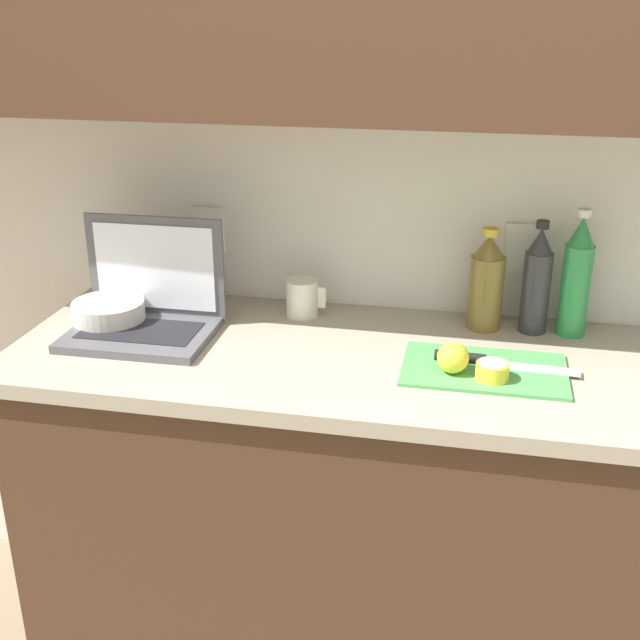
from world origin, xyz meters
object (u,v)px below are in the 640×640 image
at_px(knife, 480,360).
at_px(bottle_green_soda, 576,278).
at_px(measuring_cup, 302,298).
at_px(bowl_white, 109,315).
at_px(lemon_whole_beside, 453,358).
at_px(bottle_water_clear, 486,283).
at_px(lemon_half_cut, 492,371).
at_px(laptop, 147,306).
at_px(cutting_board, 484,370).
at_px(bottle_oil_tall, 537,282).

xyz_separation_m(knife, bottle_green_soda, (0.20, 0.23, 0.12)).
relative_size(measuring_cup, bowl_white, 0.59).
xyz_separation_m(lemon_whole_beside, bottle_water_clear, (0.06, 0.28, 0.07)).
distance_m(lemon_half_cut, bottle_green_soda, 0.37).
xyz_separation_m(laptop, bottle_green_soda, (0.98, 0.19, 0.08)).
relative_size(knife, bottle_water_clear, 1.24).
height_order(cutting_board, bowl_white, bowl_white).
bearing_deg(laptop, lemon_whole_beside, -8.49).
relative_size(bottle_water_clear, bowl_white, 1.44).
bearing_deg(lemon_half_cut, bottle_oil_tall, 73.03).
relative_size(lemon_half_cut, bottle_oil_tall, 0.25).
bearing_deg(bottle_oil_tall, cutting_board, -113.18).
xyz_separation_m(bottle_water_clear, bowl_white, (-0.88, -0.19, -0.08)).
distance_m(lemon_half_cut, bottle_oil_tall, 0.33).
bearing_deg(lemon_half_cut, cutting_board, 107.97).
bearing_deg(cutting_board, lemon_whole_beside, -152.39).
height_order(laptop, bottle_green_soda, bottle_green_soda).
distance_m(knife, bottle_oil_tall, 0.28).
distance_m(bottle_green_soda, bottle_oil_tall, 0.09).
bearing_deg(lemon_half_cut, bowl_white, 172.94).
xyz_separation_m(cutting_board, bottle_green_soda, (0.19, 0.25, 0.14)).
bearing_deg(bottle_green_soda, laptop, -169.30).
bearing_deg(lemon_whole_beside, bowl_white, 173.21).
relative_size(knife, lemon_whole_beside, 4.59).
distance_m(laptop, bottle_water_clear, 0.81).
distance_m(bottle_water_clear, bowl_white, 0.90).
distance_m(knife, lemon_half_cut, 0.07).
bearing_deg(bottle_green_soda, bottle_oil_tall, 180.00).
distance_m(laptop, knife, 0.78).
bearing_deg(laptop, bottle_oil_tall, 10.96).
bearing_deg(bottle_oil_tall, laptop, -168.29).
relative_size(lemon_whole_beside, bowl_white, 0.39).
distance_m(cutting_board, lemon_half_cut, 0.06).
bearing_deg(bottle_oil_tall, lemon_whole_beside, -121.36).
relative_size(laptop, bottle_oil_tall, 1.26).
relative_size(lemon_whole_beside, measuring_cup, 0.66).
bearing_deg(lemon_whole_beside, knife, 43.99).
distance_m(cutting_board, measuring_cup, 0.51).
xyz_separation_m(cutting_board, bottle_oil_tall, (0.11, 0.25, 0.12)).
xyz_separation_m(laptop, bottle_water_clear, (0.78, 0.19, 0.05)).
distance_m(cutting_board, bowl_white, 0.89).
height_order(lemon_whole_beside, bottle_oil_tall, bottle_oil_tall).
distance_m(lemon_whole_beside, bottle_oil_tall, 0.34).
bearing_deg(knife, lemon_half_cut, -67.79).
distance_m(laptop, bowl_white, 0.10).
xyz_separation_m(lemon_whole_beside, bottle_oil_tall, (0.17, 0.28, 0.08)).
relative_size(laptop, lemon_half_cut, 4.98).
relative_size(bottle_green_soda, bottle_water_clear, 1.23).
height_order(laptop, cutting_board, laptop).
height_order(knife, bottle_oil_tall, bottle_oil_tall).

